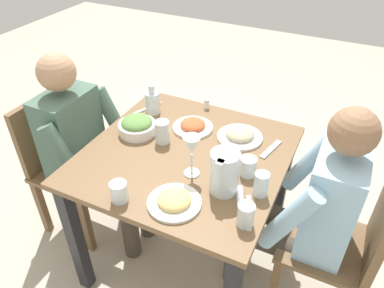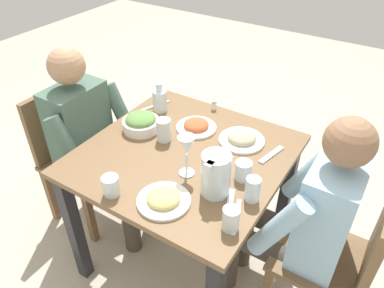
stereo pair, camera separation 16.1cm
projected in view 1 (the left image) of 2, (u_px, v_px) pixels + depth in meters
ground_plane at (187, 254)px, 2.19m from camera, size 8.00×8.00×0.00m
dining_table at (186, 173)px, 1.81m from camera, size 0.92×0.92×0.76m
chair_near at (347, 243)px, 1.66m from camera, size 0.40×0.40×0.85m
chair_far at (63, 159)px, 2.15m from camera, size 0.40×0.40×0.85m
diner_near at (308, 206)px, 1.65m from camera, size 0.48×0.53×1.15m
diner_far at (86, 148)px, 1.99m from camera, size 0.48×0.53×1.15m
water_pitcher at (224, 172)px, 1.48m from camera, size 0.16×0.12×0.19m
salad_bowl at (137, 126)px, 1.85m from camera, size 0.19×0.19×0.09m
plate_beans at (240, 135)px, 1.82m from camera, size 0.22×0.22×0.05m
plate_rice_curry at (193, 126)px, 1.89m from camera, size 0.21×0.21×0.05m
plate_fries at (174, 201)px, 1.46m from camera, size 0.22×0.22×0.05m
water_glass_far_left at (261, 184)px, 1.48m from camera, size 0.06×0.06×0.11m
water_glass_far_right at (248, 167)px, 1.59m from camera, size 0.07×0.07×0.09m
water_glass_by_pitcher at (119, 192)px, 1.46m from camera, size 0.07×0.07×0.09m
water_glass_near_left at (246, 215)px, 1.36m from camera, size 0.07×0.07×0.10m
water_glass_near_right at (162, 132)px, 1.78m from camera, size 0.07×0.07×0.11m
wine_glass at (192, 148)px, 1.53m from camera, size 0.08×0.08×0.20m
oil_carafe at (153, 103)px, 2.00m from camera, size 0.08×0.08×0.16m
salt_shaker at (207, 104)px, 2.05m from camera, size 0.03×0.03×0.05m
fork_near at (271, 149)px, 1.75m from camera, size 0.17×0.06×0.01m
knife_near at (148, 108)px, 2.06m from camera, size 0.18×0.09×0.01m
fork_far at (240, 201)px, 1.48m from camera, size 0.17×0.09×0.01m
knife_far at (249, 213)px, 1.42m from camera, size 0.18×0.08×0.01m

